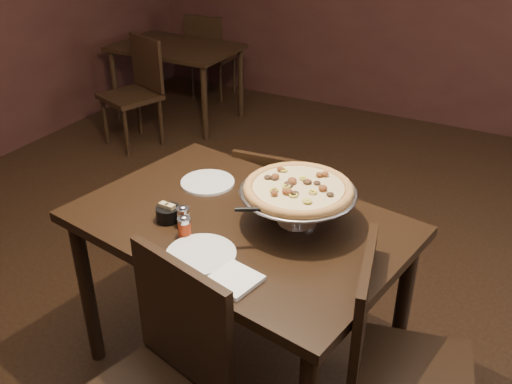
% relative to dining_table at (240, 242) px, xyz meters
% --- Properties ---
extents(room, '(6.04, 7.04, 2.84)m').
position_rel_dining_table_xyz_m(room, '(0.15, 0.04, 0.68)').
color(room, black).
rests_on(room, ground).
extents(dining_table, '(1.45, 1.09, 0.83)m').
position_rel_dining_table_xyz_m(dining_table, '(0.00, 0.00, 0.00)').
color(dining_table, black).
rests_on(dining_table, ground).
extents(background_table, '(1.11, 0.74, 0.69)m').
position_rel_dining_table_xyz_m(background_table, '(-2.11, 2.50, -0.12)').
color(background_table, black).
rests_on(background_table, ground).
extents(pizza_stand, '(0.46, 0.46, 0.19)m').
position_rel_dining_table_xyz_m(pizza_stand, '(0.22, 0.09, 0.27)').
color(pizza_stand, silver).
rests_on(pizza_stand, dining_table).
extents(parmesan_shaker, '(0.05, 0.05, 0.09)m').
position_rel_dining_table_xyz_m(parmesan_shaker, '(-0.17, -0.15, 0.15)').
color(parmesan_shaker, beige).
rests_on(parmesan_shaker, dining_table).
extents(pepper_flake_shaker, '(0.05, 0.05, 0.09)m').
position_rel_dining_table_xyz_m(pepper_flake_shaker, '(-0.12, -0.21, 0.15)').
color(pepper_flake_shaker, maroon).
rests_on(pepper_flake_shaker, dining_table).
extents(packet_caddy, '(0.10, 0.10, 0.08)m').
position_rel_dining_table_xyz_m(packet_caddy, '(-0.25, -0.14, 0.14)').
color(packet_caddy, black).
rests_on(packet_caddy, dining_table).
extents(napkin_stack, '(0.18, 0.18, 0.02)m').
position_rel_dining_table_xyz_m(napkin_stack, '(0.19, -0.36, 0.12)').
color(napkin_stack, white).
rests_on(napkin_stack, dining_table).
extents(plate_left, '(0.24, 0.24, 0.01)m').
position_rel_dining_table_xyz_m(plate_left, '(-0.28, 0.20, 0.12)').
color(plate_left, silver).
rests_on(plate_left, dining_table).
extents(plate_near, '(0.26, 0.26, 0.01)m').
position_rel_dining_table_xyz_m(plate_near, '(0.00, -0.29, 0.12)').
color(plate_near, silver).
rests_on(plate_near, dining_table).
extents(serving_spatula, '(0.15, 0.15, 0.02)m').
position_rel_dining_table_xyz_m(serving_spatula, '(0.13, -0.13, 0.26)').
color(serving_spatula, silver).
rests_on(serving_spatula, pizza_stand).
extents(chair_far, '(0.44, 0.44, 0.86)m').
position_rel_dining_table_xyz_m(chair_far, '(-0.14, 0.64, -0.25)').
color(chair_far, black).
rests_on(chair_far, ground).
extents(chair_side, '(0.53, 0.53, 0.95)m').
position_rel_dining_table_xyz_m(chair_side, '(0.71, -0.14, -0.20)').
color(chair_side, black).
rests_on(chair_side, ground).
extents(bg_chair_far, '(0.44, 0.44, 0.86)m').
position_rel_dining_table_xyz_m(bg_chair_far, '(-2.15, 3.11, -0.25)').
color(bg_chair_far, black).
rests_on(bg_chair_far, ground).
extents(bg_chair_near, '(0.53, 0.53, 0.90)m').
position_rel_dining_table_xyz_m(bg_chair_near, '(-2.07, 1.86, -0.23)').
color(bg_chair_near, black).
rests_on(bg_chair_near, ground).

